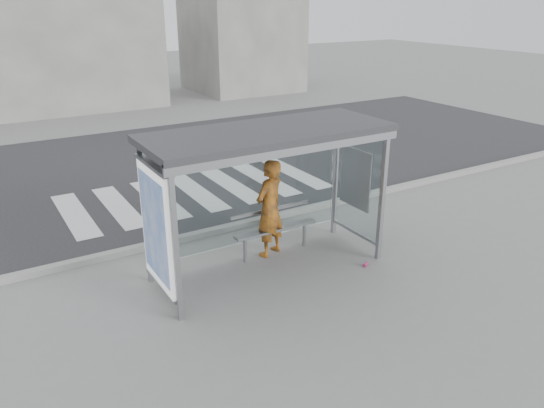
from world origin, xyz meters
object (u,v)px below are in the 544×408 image
Objects in this scene: person at (270,208)px; bench at (275,228)px; soda_can at (366,265)px; bus_shelter at (248,168)px.

bench is at bearing 139.81° from person.
person is 2.07m from soda_can.
bus_shelter is 2.91m from soda_can.
bench is at bearing 131.34° from soda_can.
bench is at bearing 28.73° from bus_shelter.
bus_shelter is 2.48× the size of bench.
person is at bearing 33.78° from bus_shelter.
soda_can is (1.97, -0.89, -1.95)m from bus_shelter.
person is at bearing 162.35° from bench.
bus_shelter is at bearing 155.66° from soda_can.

